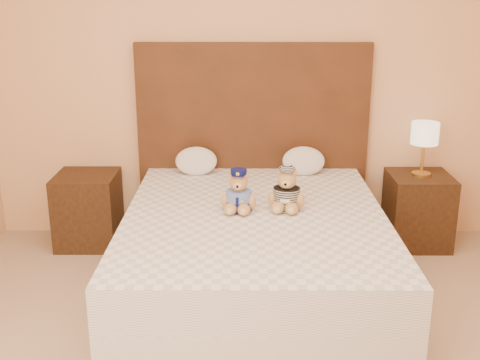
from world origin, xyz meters
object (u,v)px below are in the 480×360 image
nightstand_left (88,209)px  nightstand_right (418,210)px  lamp (425,136)px  pillow_left (196,160)px  pillow_right (304,160)px  teddy_police (239,191)px  teddy_prisoner (287,189)px  bed (255,254)px

nightstand_left → nightstand_right: size_ratio=1.00×
nightstand_left → lamp: 2.56m
pillow_left → nightstand_right: bearing=-1.0°
pillow_left → pillow_right: 0.80m
teddy_police → nightstand_right: bearing=36.5°
teddy_prisoner → nightstand_left: bearing=164.3°
nightstand_left → nightstand_right: bearing=0.0°
lamp → teddy_police: size_ratio=1.50×
pillow_right → pillow_left: bearing=180.0°
nightstand_right → teddy_prisoner: 1.35m
nightstand_right → pillow_right: 0.96m
pillow_right → teddy_prisoner: bearing=-103.2°
teddy_police → teddy_prisoner: teddy_prisoner is taller
teddy_police → nightstand_left: bearing=153.6°
lamp → pillow_left: bearing=179.0°
lamp → pillow_left: (-1.67, 0.03, -0.19)m
nightstand_left → teddy_prisoner: size_ratio=2.04×
bed → pillow_right: size_ratio=6.37×
teddy_prisoner → pillow_left: teddy_prisoner is taller
teddy_police → pillow_left: bearing=119.2°
teddy_police → teddy_prisoner: (0.30, 0.02, 0.00)m
nightstand_left → nightstand_right: 2.50m
bed → pillow_right: (0.38, 0.83, 0.39)m
nightstand_right → pillow_right: (-0.87, 0.03, 0.39)m
pillow_left → pillow_right: (0.80, 0.00, 0.00)m
lamp → teddy_prisoner: (-1.05, -0.74, -0.16)m
nightstand_right → lamp: bearing=180.0°
nightstand_left → lamp: lamp is taller
bed → pillow_left: size_ratio=6.46×
teddy_prisoner → pillow_right: size_ratio=0.86×
nightstand_left → pillow_right: pillow_right is taller
bed → teddy_police: teddy_police is taller
lamp → teddy_prisoner: lamp is taller
nightstand_left → lamp: (2.50, 0.00, 0.57)m
nightstand_left → teddy_police: size_ratio=2.06×
lamp → bed: bearing=-147.4°
bed → lamp: 1.59m
bed → teddy_prisoner: bearing=17.4°
pillow_left → pillow_right: size_ratio=0.99×
nightstand_left → lamp: size_ratio=1.38×
pillow_right → nightstand_left: bearing=-178.9°
bed → pillow_right: 0.99m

